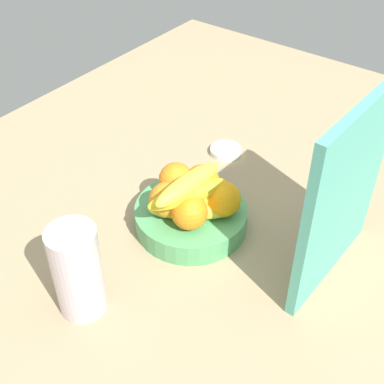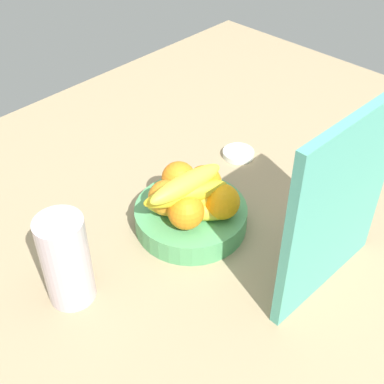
% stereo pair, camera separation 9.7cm
% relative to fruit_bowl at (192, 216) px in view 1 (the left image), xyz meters
% --- Properties ---
extents(ground_plane, '(1.80, 1.40, 0.03)m').
position_rel_fruit_bowl_xyz_m(ground_plane, '(0.00, 0.03, -0.04)').
color(ground_plane, '#9B8664').
extents(fruit_bowl, '(0.23, 0.23, 0.05)m').
position_rel_fruit_bowl_xyz_m(fruit_bowl, '(0.00, 0.00, 0.00)').
color(fruit_bowl, '#509D60').
rests_on(fruit_bowl, ground_plane).
extents(orange_front_left, '(0.07, 0.07, 0.07)m').
position_rel_fruit_bowl_xyz_m(orange_front_left, '(-0.04, -0.01, 0.06)').
color(orange_front_left, orange).
rests_on(orange_front_left, fruit_bowl).
extents(orange_front_right, '(0.07, 0.07, 0.07)m').
position_rel_fruit_bowl_xyz_m(orange_front_right, '(-0.02, -0.05, 0.06)').
color(orange_front_right, orange).
rests_on(orange_front_right, fruit_bowl).
extents(orange_center, '(0.07, 0.07, 0.07)m').
position_rel_fruit_bowl_xyz_m(orange_center, '(0.04, -0.03, 0.06)').
color(orange_center, orange).
rests_on(orange_center, fruit_bowl).
extents(orange_back_left, '(0.07, 0.07, 0.07)m').
position_rel_fruit_bowl_xyz_m(orange_back_left, '(0.05, 0.03, 0.06)').
color(orange_back_left, orange).
rests_on(orange_back_left, fruit_bowl).
extents(orange_back_right, '(0.07, 0.07, 0.07)m').
position_rel_fruit_bowl_xyz_m(orange_back_right, '(-0.02, 0.06, 0.06)').
color(orange_back_right, orange).
rests_on(orange_back_right, fruit_bowl).
extents(banana_bunch, '(0.18, 0.16, 0.11)m').
position_rel_fruit_bowl_xyz_m(banana_bunch, '(0.03, 0.02, 0.08)').
color(banana_bunch, gold).
rests_on(banana_bunch, fruit_bowl).
extents(cutting_board, '(0.28, 0.03, 0.36)m').
position_rel_fruit_bowl_xyz_m(cutting_board, '(-0.06, 0.28, 0.16)').
color(cutting_board, '#4EA590').
rests_on(cutting_board, ground_plane).
extents(thermos_tumbler, '(0.08, 0.08, 0.18)m').
position_rel_fruit_bowl_xyz_m(thermos_tumbler, '(0.28, -0.03, 0.07)').
color(thermos_tumbler, '#C0AEB6').
rests_on(thermos_tumbler, ground_plane).
extents(jar_lid, '(0.08, 0.08, 0.01)m').
position_rel_fruit_bowl_xyz_m(jar_lid, '(-0.26, -0.09, -0.02)').
color(jar_lid, white).
rests_on(jar_lid, ground_plane).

